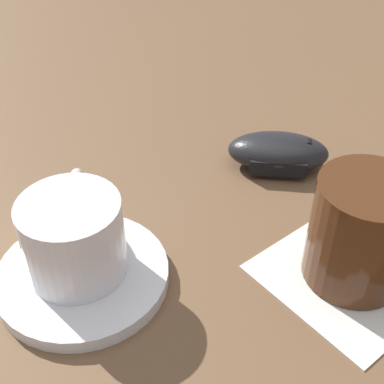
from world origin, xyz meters
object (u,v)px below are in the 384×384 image
object	(u,v)px
coffee_cup	(74,236)
saucer	(83,276)
drinking_glass	(361,232)
computer_mouse	(278,152)

from	to	relation	value
coffee_cup	saucer	bearing A→B (deg)	155.85
coffee_cup	drinking_glass	xyz separation A→B (m)	(-0.18, -0.14, 0.00)
saucer	coffee_cup	bearing A→B (deg)	-24.15
saucer	drinking_glass	distance (m)	0.23
saucer	coffee_cup	xyz separation A→B (m)	(0.01, -0.00, 0.04)
coffee_cup	computer_mouse	xyz separation A→B (m)	(-0.05, -0.24, -0.03)
coffee_cup	drinking_glass	size ratio (longest dim) A/B	1.05
coffee_cup	drinking_glass	bearing A→B (deg)	-142.24
saucer	drinking_glass	world-z (taller)	drinking_glass
computer_mouse	drinking_glass	world-z (taller)	drinking_glass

